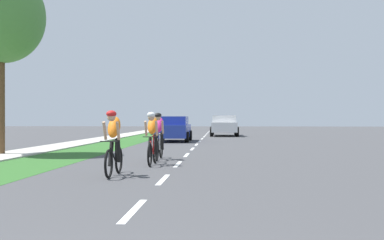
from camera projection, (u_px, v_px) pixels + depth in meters
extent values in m
plane|color=#424244|center=(194.00, 147.00, 22.09)|extent=(120.00, 120.00, 0.00)
cube|color=#2D6026|center=(103.00, 147.00, 22.38)|extent=(2.51, 70.00, 0.01)
cube|color=#B2ADA3|center=(60.00, 147.00, 22.51)|extent=(1.81, 70.00, 0.10)
cube|color=white|center=(134.00, 210.00, 6.87)|extent=(0.12, 1.80, 0.01)
cube|color=white|center=(163.00, 179.00, 10.36)|extent=(0.12, 1.80, 0.01)
cube|color=white|center=(178.00, 164.00, 13.86)|extent=(0.12, 1.80, 0.01)
cube|color=white|center=(187.00, 155.00, 17.35)|extent=(0.12, 1.80, 0.01)
cube|color=white|center=(192.00, 149.00, 20.84)|extent=(0.12, 1.80, 0.01)
cube|color=white|center=(197.00, 145.00, 24.33)|extent=(0.12, 1.80, 0.01)
cube|color=white|center=(200.00, 141.00, 27.83)|extent=(0.12, 1.80, 0.01)
cube|color=white|center=(202.00, 139.00, 31.32)|extent=(0.12, 1.80, 0.01)
cube|color=white|center=(204.00, 137.00, 34.81)|extent=(0.12, 1.80, 0.01)
cube|color=white|center=(206.00, 135.00, 38.31)|extent=(0.12, 1.80, 0.01)
cube|color=white|center=(207.00, 134.00, 41.80)|extent=(0.12, 1.80, 0.01)
cube|color=white|center=(208.00, 133.00, 45.29)|extent=(0.12, 1.80, 0.01)
cube|color=white|center=(209.00, 132.00, 48.78)|extent=(0.12, 1.80, 0.01)
cube|color=white|center=(210.00, 131.00, 52.28)|extent=(0.12, 1.80, 0.01)
torus|color=black|center=(119.00, 160.00, 11.57)|extent=(0.06, 0.68, 0.68)
torus|color=black|center=(109.00, 164.00, 10.53)|extent=(0.06, 0.68, 0.68)
cylinder|color=black|center=(113.00, 155.00, 10.95)|extent=(0.04, 0.59, 0.43)
cylinder|color=black|center=(116.00, 150.00, 11.23)|extent=(0.04, 0.04, 0.55)
cylinder|color=black|center=(113.00, 141.00, 11.00)|extent=(0.03, 0.55, 0.03)
cylinder|color=black|center=(109.00, 141.00, 10.55)|extent=(0.42, 0.02, 0.02)
ellipsoid|color=orange|center=(114.00, 127.00, 11.07)|extent=(0.30, 0.54, 0.63)
sphere|color=tan|center=(111.00, 117.00, 10.79)|extent=(0.20, 0.20, 0.20)
ellipsoid|color=red|center=(111.00, 114.00, 10.79)|extent=(0.24, 0.28, 0.16)
cylinder|color=tan|center=(105.00, 131.00, 10.80)|extent=(0.07, 0.26, 0.45)
cylinder|color=tan|center=(118.00, 131.00, 10.78)|extent=(0.07, 0.26, 0.45)
cylinder|color=black|center=(111.00, 154.00, 11.16)|extent=(0.10, 0.30, 0.60)
cylinder|color=black|center=(119.00, 150.00, 11.09)|extent=(0.10, 0.25, 0.61)
torus|color=black|center=(155.00, 152.00, 14.19)|extent=(0.06, 0.68, 0.68)
torus|color=black|center=(150.00, 155.00, 13.16)|extent=(0.06, 0.68, 0.68)
cylinder|color=red|center=(152.00, 148.00, 13.57)|extent=(0.04, 0.59, 0.43)
cylinder|color=red|center=(153.00, 144.00, 13.85)|extent=(0.04, 0.04, 0.55)
cylinder|color=red|center=(152.00, 137.00, 13.62)|extent=(0.03, 0.55, 0.03)
cylinder|color=black|center=(150.00, 137.00, 13.17)|extent=(0.42, 0.02, 0.02)
ellipsoid|color=orange|center=(153.00, 125.00, 13.69)|extent=(0.30, 0.54, 0.63)
sphere|color=tan|center=(151.00, 117.00, 13.41)|extent=(0.20, 0.20, 0.20)
ellipsoid|color=white|center=(151.00, 115.00, 13.41)|extent=(0.24, 0.28, 0.16)
cylinder|color=tan|center=(146.00, 128.00, 13.42)|extent=(0.07, 0.26, 0.45)
cylinder|color=tan|center=(157.00, 128.00, 13.40)|extent=(0.07, 0.26, 0.45)
cylinder|color=black|center=(150.00, 147.00, 13.78)|extent=(0.10, 0.30, 0.60)
cylinder|color=black|center=(156.00, 144.00, 13.72)|extent=(0.10, 0.25, 0.61)
torus|color=black|center=(161.00, 148.00, 16.03)|extent=(0.06, 0.68, 0.68)
torus|color=black|center=(157.00, 150.00, 14.99)|extent=(0.06, 0.68, 0.68)
cylinder|color=silver|center=(159.00, 144.00, 15.41)|extent=(0.04, 0.59, 0.43)
cylinder|color=silver|center=(160.00, 141.00, 15.69)|extent=(0.04, 0.04, 0.55)
cylinder|color=silver|center=(159.00, 134.00, 15.46)|extent=(0.03, 0.55, 0.03)
cylinder|color=black|center=(157.00, 135.00, 15.01)|extent=(0.42, 0.02, 0.02)
ellipsoid|color=#CC2D8C|center=(159.00, 125.00, 15.53)|extent=(0.30, 0.54, 0.63)
sphere|color=tan|center=(158.00, 118.00, 15.25)|extent=(0.20, 0.20, 0.20)
ellipsoid|color=black|center=(158.00, 115.00, 15.25)|extent=(0.24, 0.28, 0.16)
cylinder|color=tan|center=(153.00, 127.00, 15.26)|extent=(0.07, 0.26, 0.45)
cylinder|color=tan|center=(163.00, 127.00, 15.24)|extent=(0.07, 0.26, 0.45)
cylinder|color=black|center=(156.00, 144.00, 15.62)|extent=(0.10, 0.30, 0.60)
cylinder|color=black|center=(162.00, 141.00, 15.55)|extent=(0.10, 0.25, 0.61)
cube|color=#23389E|center=(174.00, 131.00, 27.77)|extent=(1.76, 4.30, 0.76)
cube|color=#23389E|center=(174.00, 121.00, 27.92)|extent=(1.55, 2.24, 0.52)
cube|color=#1E2833|center=(173.00, 121.00, 26.96)|extent=(1.44, 0.08, 0.44)
cylinder|color=black|center=(157.00, 137.00, 26.50)|extent=(0.22, 0.64, 0.64)
cylinder|color=black|center=(187.00, 137.00, 26.39)|extent=(0.22, 0.64, 0.64)
cylinder|color=black|center=(163.00, 135.00, 29.16)|extent=(0.22, 0.64, 0.64)
cylinder|color=black|center=(190.00, 135.00, 29.05)|extent=(0.22, 0.64, 0.64)
cube|color=silver|center=(224.00, 127.00, 36.70)|extent=(1.96, 5.10, 0.76)
cube|color=silver|center=(224.00, 119.00, 35.94)|extent=(1.80, 1.78, 0.64)
cube|color=#1E2833|center=(224.00, 120.00, 35.22)|extent=(1.67, 0.08, 0.52)
cube|color=silver|center=(213.00, 123.00, 37.78)|extent=(0.08, 2.81, 0.40)
cube|color=silver|center=(235.00, 123.00, 37.66)|extent=(0.08, 2.81, 0.40)
cube|color=silver|center=(224.00, 123.00, 39.21)|extent=(1.80, 0.08, 0.40)
cylinder|color=black|center=(212.00, 132.00, 35.24)|extent=(0.26, 0.76, 0.76)
cylinder|color=black|center=(237.00, 132.00, 35.11)|extent=(0.26, 0.76, 0.76)
cylinder|color=black|center=(212.00, 131.00, 38.29)|extent=(0.26, 0.76, 0.76)
cylinder|color=black|center=(236.00, 131.00, 38.17)|extent=(0.26, 0.76, 0.76)
cylinder|color=brown|center=(2.00, 103.00, 17.41)|extent=(0.24, 0.24, 4.00)
ellipsoid|color=#478438|center=(2.00, 16.00, 17.40)|extent=(3.26, 3.26, 3.58)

